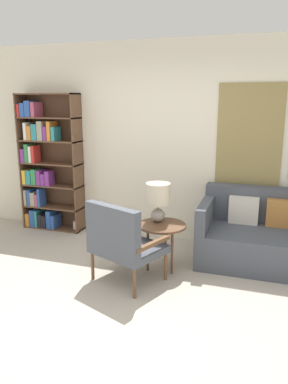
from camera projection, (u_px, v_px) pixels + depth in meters
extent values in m
plane|color=#B2A899|center=(110.00, 307.00, 3.57)|extent=(14.00, 14.00, 0.00)
cube|color=silver|center=(166.00, 143.00, 5.12)|extent=(6.40, 0.06, 2.70)
cube|color=olive|center=(249.00, 139.00, 4.73)|extent=(0.81, 0.02, 1.38)
cube|color=brown|center=(25.00, 162.00, 5.69)|extent=(0.02, 0.30, 2.02)
cube|color=brown|center=(78.00, 165.00, 5.42)|extent=(0.02, 0.30, 2.02)
cube|color=brown|center=(47.00, 94.00, 5.32)|extent=(0.93, 0.30, 0.02)
cube|color=brown|center=(55.00, 227.00, 5.80)|extent=(0.93, 0.30, 0.02)
cube|color=brown|center=(56.00, 162.00, 5.69)|extent=(0.93, 0.01, 2.02)
cube|color=brown|center=(54.00, 206.00, 5.72)|extent=(0.93, 0.30, 0.02)
cube|color=orange|center=(31.00, 218.00, 5.87)|extent=(0.07, 0.23, 0.20)
cube|color=#2D56A8|center=(36.00, 217.00, 5.85)|extent=(0.08, 0.25, 0.26)
cube|color=teal|center=(40.00, 217.00, 5.82)|extent=(0.05, 0.25, 0.26)
cube|color=black|center=(42.00, 220.00, 5.78)|extent=(0.05, 0.19, 0.21)
cube|color=black|center=(46.00, 221.00, 5.77)|extent=(0.08, 0.19, 0.19)
cube|color=#2D56A8|center=(52.00, 219.00, 5.74)|extent=(0.07, 0.21, 0.27)
cube|color=#2D56A8|center=(56.00, 221.00, 5.74)|extent=(0.05, 0.24, 0.20)
cylinder|color=white|center=(76.00, 225.00, 5.67)|extent=(0.10, 0.10, 0.12)
cube|color=brown|center=(52.00, 185.00, 5.64)|extent=(0.93, 0.30, 0.02)
cube|color=gray|center=(29.00, 197.00, 5.78)|extent=(0.05, 0.21, 0.24)
cube|color=#2D56A8|center=(32.00, 197.00, 5.77)|extent=(0.05, 0.23, 0.25)
cube|color=gray|center=(35.00, 199.00, 5.72)|extent=(0.08, 0.17, 0.21)
cube|color=#B24C6B|center=(40.00, 199.00, 5.72)|extent=(0.04, 0.21, 0.19)
cube|color=#2D56A8|center=(42.00, 197.00, 5.69)|extent=(0.04, 0.19, 0.27)
cube|color=brown|center=(51.00, 163.00, 5.56)|extent=(0.93, 0.30, 0.02)
cube|color=gold|center=(27.00, 176.00, 5.69)|extent=(0.06, 0.20, 0.21)
cube|color=teal|center=(32.00, 177.00, 5.67)|extent=(0.07, 0.21, 0.21)
cube|color=#338C4C|center=(37.00, 176.00, 5.65)|extent=(0.08, 0.21, 0.23)
cube|color=#7A338C|center=(42.00, 177.00, 5.64)|extent=(0.06, 0.25, 0.22)
cube|color=#7A338C|center=(46.00, 179.00, 5.61)|extent=(0.06, 0.22, 0.18)
cube|color=#7A338C|center=(49.00, 178.00, 5.56)|extent=(0.07, 0.17, 0.22)
cube|color=brown|center=(50.00, 141.00, 5.48)|extent=(0.93, 0.30, 0.02)
cube|color=#7A338C|center=(26.00, 155.00, 5.61)|extent=(0.07, 0.20, 0.20)
cube|color=#338C4C|center=(30.00, 153.00, 5.58)|extent=(0.06, 0.20, 0.27)
cube|color=silver|center=(33.00, 154.00, 5.56)|extent=(0.04, 0.17, 0.24)
cube|color=red|center=(36.00, 154.00, 5.54)|extent=(0.05, 0.18, 0.25)
cube|color=brown|center=(48.00, 118.00, 5.40)|extent=(0.93, 0.30, 0.02)
cylinder|color=#194723|center=(26.00, 130.00, 5.56)|extent=(0.06, 0.06, 0.26)
cube|color=silver|center=(28.00, 131.00, 5.50)|extent=(0.05, 0.19, 0.25)
cube|color=orange|center=(33.00, 133.00, 5.51)|extent=(0.06, 0.24, 0.21)
cube|color=teal|center=(37.00, 132.00, 5.46)|extent=(0.09, 0.20, 0.23)
cube|color=gray|center=(43.00, 131.00, 5.42)|extent=(0.09, 0.19, 0.27)
cube|color=#7A338C|center=(49.00, 133.00, 5.43)|extent=(0.05, 0.24, 0.20)
cube|color=orange|center=(52.00, 131.00, 5.40)|extent=(0.06, 0.23, 0.28)
cube|color=teal|center=(56.00, 134.00, 5.37)|extent=(0.05, 0.20, 0.20)
cube|color=red|center=(22.00, 110.00, 5.47)|extent=(0.04, 0.22, 0.18)
cube|color=#2D56A8|center=(26.00, 110.00, 5.45)|extent=(0.07, 0.22, 0.19)
cube|color=#2D56A8|center=(31.00, 109.00, 5.41)|extent=(0.09, 0.19, 0.23)
cube|color=#B24C6B|center=(37.00, 109.00, 5.40)|extent=(0.06, 0.24, 0.21)
cylinder|color=brown|center=(166.00, 266.00, 4.08)|extent=(0.04, 0.04, 0.32)
cylinder|color=brown|center=(125.00, 252.00, 4.47)|extent=(0.04, 0.04, 0.32)
cylinder|color=brown|center=(134.00, 283.00, 3.71)|extent=(0.04, 0.04, 0.32)
cylinder|color=brown|center=(93.00, 266.00, 4.10)|extent=(0.04, 0.04, 0.32)
cube|color=#4C515B|center=(129.00, 249.00, 4.04)|extent=(0.87, 0.81, 0.08)
cube|color=#4C515B|center=(112.00, 229.00, 3.79)|extent=(0.68, 0.36, 0.49)
cube|color=brown|center=(152.00, 244.00, 3.80)|extent=(0.25, 0.51, 0.04)
cube|color=brown|center=(107.00, 230.00, 4.21)|extent=(0.25, 0.51, 0.04)
cube|color=#474C56|center=(279.00, 249.00, 4.42)|extent=(1.88, 0.94, 0.42)
cube|color=#474C56|center=(282.00, 206.00, 4.65)|extent=(1.88, 0.20, 0.45)
cube|color=#474C56|center=(206.00, 213.00, 4.60)|extent=(0.12, 0.94, 0.31)
cube|color=beige|center=(244.00, 210.00, 4.67)|extent=(0.36, 0.12, 0.34)
cube|color=#B27538|center=(282.00, 214.00, 4.53)|extent=(0.36, 0.12, 0.34)
cylinder|color=brown|center=(162.00, 225.00, 4.26)|extent=(0.55, 0.55, 0.02)
cylinder|color=brown|center=(165.00, 243.00, 4.48)|extent=(0.03, 0.03, 0.52)
cylinder|color=brown|center=(148.00, 249.00, 4.29)|extent=(0.03, 0.03, 0.52)
cylinder|color=brown|center=(172.00, 252.00, 4.21)|extent=(0.03, 0.03, 0.52)
ellipsoid|color=#A59E93|center=(158.00, 215.00, 4.33)|extent=(0.17, 0.17, 0.16)
cylinder|color=tan|center=(158.00, 206.00, 4.31)|extent=(0.02, 0.02, 0.06)
cylinder|color=beige|center=(158.00, 194.00, 4.27)|extent=(0.28, 0.28, 0.24)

